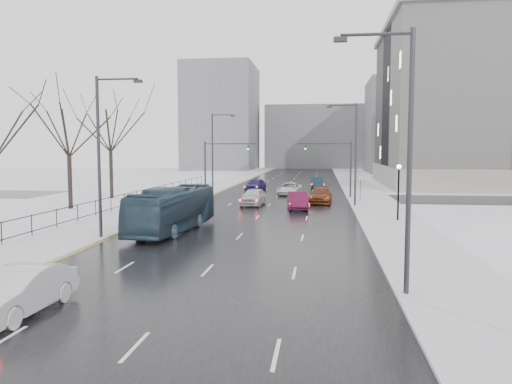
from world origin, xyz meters
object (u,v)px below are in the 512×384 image
at_px(sedan_center_near, 253,197).
at_px(sedan_right_near, 297,201).
at_px(no_uturn_sign, 361,181).
at_px(bus, 173,209).
at_px(sedan_center_far, 256,185).
at_px(tree_park_e, 112,199).
at_px(mast_signal_left, 214,162).
at_px(tree_park_d, 71,210).
at_px(sedan_right_far, 321,195).
at_px(mast_signal_right, 341,162).
at_px(streetlight_l_far, 214,149).
at_px(sedan_right_cross, 290,189).
at_px(streetlight_l_near, 102,149).
at_px(sedan_right_distant, 317,183).
at_px(streetlight_r_near, 403,149).
at_px(lamppost_r_mid, 399,184).
at_px(sedan_left_near, 20,291).
at_px(streetlight_r_mid, 353,149).

relative_size(sedan_center_near, sedan_right_near, 1.02).
height_order(no_uturn_sign, sedan_center_near, no_uturn_sign).
height_order(bus, sedan_center_far, bus).
relative_size(tree_park_e, sedan_center_near, 2.71).
xyz_separation_m(mast_signal_left, sedan_right_near, (10.30, -11.32, -3.26)).
xyz_separation_m(tree_park_d, sedan_right_far, (22.87, 8.48, 0.84)).
xyz_separation_m(tree_park_e, sedan_center_far, (14.73, 11.89, 0.88)).
bearing_deg(sedan_center_near, sedan_center_far, 100.66).
bearing_deg(sedan_center_far, no_uturn_sign, -35.21).
distance_m(no_uturn_sign, bus, 24.93).
bearing_deg(mast_signal_right, no_uturn_sign, -64.89).
bearing_deg(tree_park_e, mast_signal_right, 8.90).
bearing_deg(streetlight_l_far, mast_signal_right, -14.48).
height_order(sedan_right_near, sedan_right_cross, sedan_right_near).
bearing_deg(streetlight_l_near, bus, 45.12).
distance_m(no_uturn_sign, sedan_right_distant, 17.98).
bearing_deg(mast_signal_left, streetlight_l_far, 101.87).
height_order(streetlight_r_near, sedan_center_near, streetlight_r_near).
bearing_deg(no_uturn_sign, tree_park_e, 180.00).
xyz_separation_m(lamppost_r_mid, sedan_center_far, (-14.47, 25.89, -2.06)).
xyz_separation_m(streetlight_l_near, sedan_left_near, (3.28, -13.83, -4.79)).
height_order(no_uturn_sign, sedan_right_distant, no_uturn_sign).
distance_m(tree_park_d, sedan_right_cross, 25.72).
relative_size(streetlight_l_near, sedan_right_cross, 1.87).
relative_size(lamppost_r_mid, sedan_right_far, 0.78).
bearing_deg(sedan_right_far, sedan_right_cross, 116.42).
relative_size(sedan_center_near, sedan_right_far, 0.91).
distance_m(sedan_right_near, sedan_right_far, 6.16).
height_order(tree_park_e, streetlight_r_near, streetlight_r_near).
xyz_separation_m(streetlight_l_near, lamppost_r_mid, (19.17, 10.00, -2.67)).
bearing_deg(sedan_center_far, bus, -84.37).
bearing_deg(sedan_right_near, sedan_right_far, 63.30).
height_order(streetlight_r_mid, sedan_right_distant, streetlight_r_mid).
xyz_separation_m(tree_park_d, sedan_right_cross, (19.12, 17.19, 0.78)).
height_order(streetlight_r_near, sedan_right_cross, streetlight_r_near).
relative_size(bus, sedan_right_cross, 2.01).
bearing_deg(sedan_right_near, sedan_center_far, 101.71).
bearing_deg(no_uturn_sign, sedan_right_cross, 137.62).
xyz_separation_m(no_uturn_sign, sedan_right_distant, (-4.70, 17.29, -1.50)).
bearing_deg(streetlight_r_near, sedan_right_near, 101.01).
bearing_deg(no_uturn_sign, mast_signal_right, 115.11).
distance_m(mast_signal_right, sedan_right_far, 6.80).
xyz_separation_m(streetlight_r_near, sedan_right_distant, (-3.67, 51.29, -4.81)).
relative_size(streetlight_r_near, sedan_right_far, 1.82).
relative_size(sedan_left_near, sedan_right_distant, 1.03).
height_order(mast_signal_right, sedan_right_cross, mast_signal_right).
xyz_separation_m(mast_signal_right, sedan_right_near, (-4.35, -11.32, -3.26)).
bearing_deg(streetlight_r_near, streetlight_l_far, 111.25).
bearing_deg(sedan_right_near, streetlight_l_near, -130.58).
distance_m(streetlight_r_near, lamppost_r_mid, 20.38).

